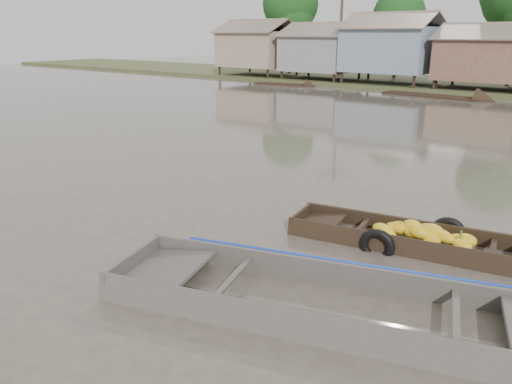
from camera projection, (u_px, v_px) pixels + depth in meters
The scene contains 3 objects.
ground at pixel (271, 247), 9.54m from camera, with size 120.00×120.00×0.00m, color #50463D.
banana_boat at pixel (420, 241), 9.48m from camera, with size 5.25×2.14×0.72m.
viewer_boat at pixel (336, 310), 7.27m from camera, with size 7.17×3.80×0.56m.
Camera 1 is at (5.15, -7.10, 3.90)m, focal length 35.00 mm.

